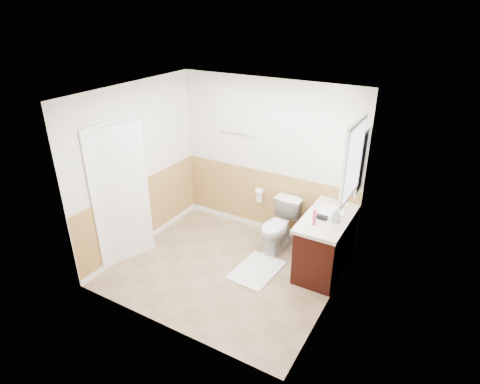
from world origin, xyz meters
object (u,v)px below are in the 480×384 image
Objects in this scene: vanity_cabinet at (325,245)px; soap_dispenser at (336,215)px; toilet at (278,226)px; lotion_bottle at (314,217)px; bath_mat at (257,270)px.

soap_dispenser is at bearing -33.63° from vanity_cabinet.
lotion_bottle is (0.70, -0.46, 0.58)m from toilet.
soap_dispenser is (0.12, -0.08, 0.55)m from vanity_cabinet.
lotion_bottle is at bearing -109.00° from vanity_cabinet.
vanity_cabinet is (0.80, 0.52, 0.39)m from bath_mat.
toilet is 3.98× the size of soap_dispenser.
bath_mat is 1.03m from vanity_cabinet.
lotion_bottle is at bearing -29.29° from toilet.
vanity_cabinet is at bearing 33.14° from bath_mat.
soap_dispenser is at bearing -11.18° from toilet.
bath_mat is (0.00, -0.69, -0.37)m from toilet.
bath_mat is at bearing -154.30° from soap_dispenser.
vanity_cabinet is at bearing 71.00° from lotion_bottle.
vanity_cabinet is 5.73× the size of soap_dispenser.
bath_mat is 3.64× the size of lotion_bottle.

